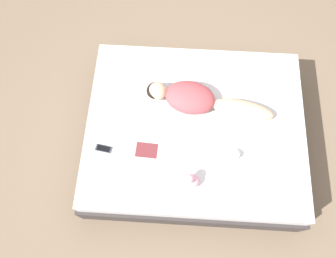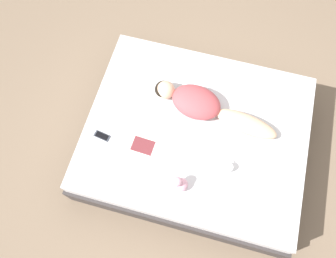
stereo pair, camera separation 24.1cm
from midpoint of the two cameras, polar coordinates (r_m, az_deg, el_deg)
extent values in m
plane|color=#7A6651|center=(3.76, 2.39, -2.48)|extent=(12.00, 12.00, 0.00)
cube|color=#383333|center=(3.60, 2.50, -1.58)|extent=(1.85, 2.24, 0.35)
cube|color=silver|center=(3.35, 2.68, 0.00)|extent=(1.79, 2.18, 0.19)
ellipsoid|color=#DBB28E|center=(3.30, 10.78, 3.15)|extent=(0.30, 0.65, 0.14)
ellipsoid|color=#B2474C|center=(3.27, 1.75, 5.33)|extent=(0.44, 0.55, 0.20)
ellipsoid|color=black|center=(3.32, -4.31, 6.53)|extent=(0.22, 0.21, 0.10)
sphere|color=#DBB28E|center=(3.32, -3.92, 6.42)|extent=(0.19, 0.19, 0.19)
cube|color=silver|center=(3.12, -6.56, -7.98)|extent=(0.25, 0.31, 0.01)
cube|color=silver|center=(3.18, -5.91, -3.93)|extent=(0.25, 0.31, 0.01)
cube|color=maroon|center=(3.17, -5.92, -3.90)|extent=(0.16, 0.22, 0.00)
cylinder|color=white|center=(3.15, 9.36, -4.79)|extent=(0.08, 0.08, 0.08)
cylinder|color=black|center=(3.12, 9.45, -4.62)|extent=(0.07, 0.07, 0.00)
torus|color=white|center=(3.17, 9.36, -4.00)|extent=(0.06, 0.01, 0.06)
cube|color=#333842|center=(3.25, -13.25, -3.54)|extent=(0.09, 0.17, 0.01)
cube|color=black|center=(3.25, -13.27, -3.51)|extent=(0.07, 0.14, 0.00)
ellipsoid|color=#DB9EB2|center=(3.03, 2.18, -9.24)|extent=(0.13, 0.11, 0.11)
sphere|color=#DB9EB2|center=(2.96, 1.37, -8.86)|extent=(0.09, 0.09, 0.09)
camera|label=1|loc=(0.12, -92.18, -5.44)|focal=35.00mm
camera|label=2|loc=(0.12, 87.82, 5.44)|focal=35.00mm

